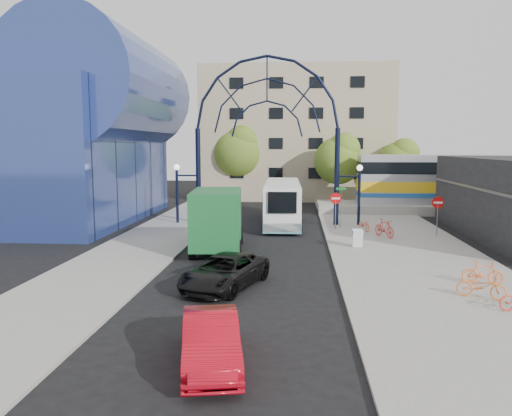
# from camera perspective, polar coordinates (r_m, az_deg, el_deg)

# --- Properties ---
(ground) EXTENTS (120.00, 120.00, 0.00)m
(ground) POSITION_cam_1_polar(r_m,az_deg,el_deg) (22.69, -1.01, -7.56)
(ground) COLOR black
(ground) RESTS_ON ground
(sidewalk_east) EXTENTS (8.00, 56.00, 0.12)m
(sidewalk_east) POSITION_cam_1_polar(r_m,az_deg,el_deg) (27.08, 17.06, -5.33)
(sidewalk_east) COLOR gray
(sidewalk_east) RESTS_ON ground
(plaza_west) EXTENTS (5.00, 50.00, 0.12)m
(plaza_west) POSITION_cam_1_polar(r_m,az_deg,el_deg) (29.73, -12.41, -4.08)
(plaza_west) COLOR gray
(plaza_west) RESTS_ON ground
(gateway_arch) EXTENTS (13.64, 0.44, 12.10)m
(gateway_arch) POSITION_cam_1_polar(r_m,az_deg,el_deg) (36.02, 1.26, 11.59)
(gateway_arch) COLOR black
(gateway_arch) RESTS_ON ground
(stop_sign) EXTENTS (0.80, 0.07, 2.50)m
(stop_sign) POSITION_cam_1_polar(r_m,az_deg,el_deg) (34.14, 9.09, 0.71)
(stop_sign) COLOR slate
(stop_sign) RESTS_ON sidewalk_east
(do_not_enter_sign) EXTENTS (0.76, 0.07, 2.48)m
(do_not_enter_sign) POSITION_cam_1_polar(r_m,az_deg,el_deg) (33.24, 20.06, 0.17)
(do_not_enter_sign) COLOR slate
(do_not_enter_sign) RESTS_ON sidewalk_east
(street_name_sign) EXTENTS (0.70, 0.70, 2.80)m
(street_name_sign) POSITION_cam_1_polar(r_m,az_deg,el_deg) (34.76, 9.68, 1.04)
(street_name_sign) COLOR slate
(street_name_sign) RESTS_ON sidewalk_east
(sandwich_board) EXTENTS (0.55, 0.61, 0.99)m
(sandwich_board) POSITION_cam_1_polar(r_m,az_deg,el_deg) (28.46, 11.54, -3.16)
(sandwich_board) COLOR white
(sandwich_board) RESTS_ON sidewalk_east
(transit_hall) EXTENTS (16.50, 18.00, 14.50)m
(transit_hall) POSITION_cam_1_polar(r_m,az_deg,el_deg) (40.81, -20.86, 7.99)
(transit_hall) COLOR navy
(transit_hall) RESTS_ON ground
(apartment_block) EXTENTS (20.00, 12.10, 14.00)m
(apartment_block) POSITION_cam_1_polar(r_m,az_deg,el_deg) (56.83, 4.61, 8.36)
(apartment_block) COLOR tan
(apartment_block) RESTS_ON ground
(train_platform) EXTENTS (32.00, 5.00, 0.80)m
(train_platform) POSITION_cam_1_polar(r_m,az_deg,el_deg) (47.61, 26.68, -0.09)
(train_platform) COLOR gray
(train_platform) RESTS_ON ground
(train_car) EXTENTS (25.10, 3.05, 4.20)m
(train_car) POSITION_cam_1_polar(r_m,az_deg,el_deg) (47.39, 26.85, 2.91)
(train_car) COLOR #B7B7BC
(train_car) RESTS_ON train_platform
(tree_north_a) EXTENTS (4.48, 4.48, 7.00)m
(tree_north_a) POSITION_cam_1_polar(r_m,az_deg,el_deg) (47.94, 9.50, 5.65)
(tree_north_a) COLOR #382314
(tree_north_a) RESTS_ON ground
(tree_north_b) EXTENTS (5.12, 5.12, 8.00)m
(tree_north_b) POSITION_cam_1_polar(r_m,az_deg,el_deg) (52.13, -1.94, 6.58)
(tree_north_b) COLOR #382314
(tree_north_b) RESTS_ON ground
(tree_north_c) EXTENTS (4.16, 4.16, 6.50)m
(tree_north_c) POSITION_cam_1_polar(r_m,az_deg,el_deg) (50.76, 16.10, 5.18)
(tree_north_c) COLOR #382314
(tree_north_c) RESTS_ON ground
(city_bus) EXTENTS (2.89, 11.27, 3.07)m
(city_bus) POSITION_cam_1_polar(r_m,az_deg,el_deg) (37.02, 3.05, 0.68)
(city_bus) COLOR white
(city_bus) RESTS_ON ground
(green_truck) EXTENTS (3.11, 6.97, 3.42)m
(green_truck) POSITION_cam_1_polar(r_m,az_deg,el_deg) (27.38, -4.37, -1.39)
(green_truck) COLOR black
(green_truck) RESTS_ON ground
(black_suv) EXTENTS (3.68, 5.31, 1.35)m
(black_suv) POSITION_cam_1_polar(r_m,az_deg,el_deg) (20.45, -3.59, -7.27)
(black_suv) COLOR black
(black_suv) RESTS_ON ground
(red_sedan) EXTENTS (2.23, 4.35, 1.36)m
(red_sedan) POSITION_cam_1_polar(r_m,az_deg,el_deg) (13.58, -5.18, -14.82)
(red_sedan) COLOR #B00A19
(red_sedan) RESTS_ON ground
(bike_near_a) EXTENTS (1.00, 1.64, 0.82)m
(bike_near_a) POSITION_cam_1_polar(r_m,az_deg,el_deg) (34.06, 12.26, -1.86)
(bike_near_a) COLOR #F65931
(bike_near_a) RESTS_ON sidewalk_east
(bike_near_b) EXTENTS (1.33, 1.88, 1.11)m
(bike_near_b) POSITION_cam_1_polar(r_m,az_deg,el_deg) (31.99, 14.46, -2.23)
(bike_near_b) COLOR red
(bike_near_b) RESTS_ON sidewalk_east
(bike_far_a) EXTENTS (1.85, 1.24, 0.92)m
(bike_far_a) POSITION_cam_1_polar(r_m,az_deg,el_deg) (20.49, 24.37, -8.14)
(bike_far_a) COLOR orange
(bike_far_a) RESTS_ON sidewalk_east
(bike_far_b) EXTENTS (1.66, 0.81, 0.96)m
(bike_far_b) POSITION_cam_1_polar(r_m,az_deg,el_deg) (22.53, 24.51, -6.74)
(bike_far_b) COLOR orange
(bike_far_b) RESTS_ON sidewalk_east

